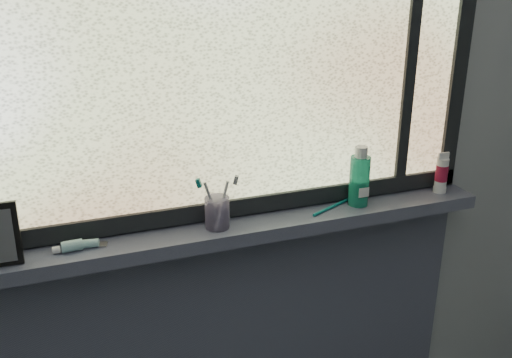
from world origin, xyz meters
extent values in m
cube|color=#9EA3A8|center=(0.00, 1.30, 1.25)|extent=(3.00, 0.01, 2.50)
cube|color=#4B4F64|center=(0.00, 1.23, 1.00)|extent=(1.62, 0.14, 0.04)
cube|color=silver|center=(0.00, 1.28, 1.53)|extent=(1.50, 0.01, 1.00)
cube|color=black|center=(0.00, 1.28, 1.05)|extent=(1.60, 0.03, 0.05)
cube|color=black|center=(0.78, 1.28, 1.53)|extent=(0.05, 0.03, 1.10)
cube|color=black|center=(0.60, 1.28, 1.53)|extent=(0.03, 0.03, 1.00)
cylinder|color=#A192C2|center=(-0.01, 1.23, 1.06)|extent=(0.09, 0.09, 0.09)
cylinder|color=#1FA57F|center=(0.43, 1.23, 1.11)|extent=(0.08, 0.08, 0.15)
cylinder|color=silver|center=(0.72, 1.23, 1.09)|extent=(0.05, 0.05, 0.09)
camera|label=1|loc=(-0.39, -0.14, 1.71)|focal=40.00mm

